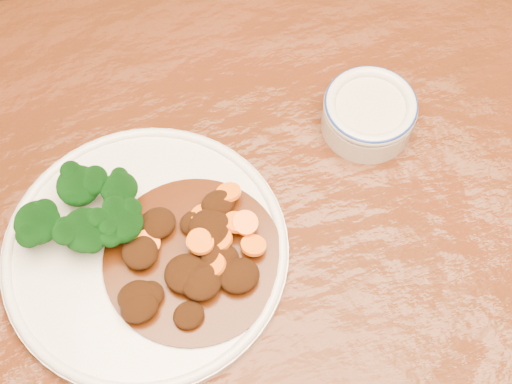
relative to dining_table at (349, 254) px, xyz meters
name	(u,v)px	position (x,y,z in m)	size (l,w,h in m)	color
ground	(311,380)	(0.00, 0.00, -0.67)	(4.00, 4.00, 0.00)	#4D2B13
dining_table	(349,254)	(0.00, 0.00, 0.00)	(1.58, 1.04, 0.75)	#4C1E0D
dinner_plate	(146,251)	(-0.23, 0.06, 0.09)	(0.31, 0.31, 0.02)	white
broccoli_florets	(84,213)	(-0.27, 0.11, 0.13)	(0.13, 0.11, 0.05)	#6FA354
mince_stew	(189,259)	(-0.19, 0.03, 0.11)	(0.19, 0.19, 0.03)	#401706
dip_bowl	(369,113)	(0.07, 0.11, 0.11)	(0.11, 0.11, 0.05)	beige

